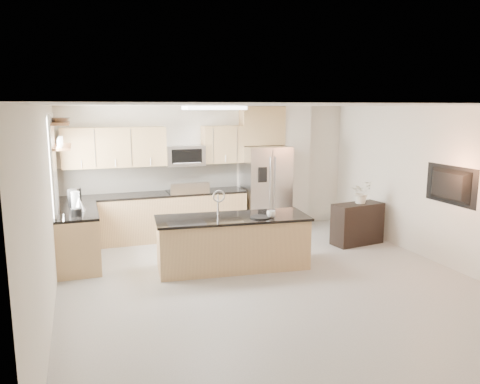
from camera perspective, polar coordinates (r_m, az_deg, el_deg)
name	(u,v)px	position (r m, az deg, el deg)	size (l,w,h in m)	color
floor	(271,284)	(7.06, 3.86, -11.08)	(6.50, 6.50, 0.00)	#B0ADA7
ceiling	(274,105)	(6.58, 4.13, 10.53)	(6.00, 6.50, 0.02)	white
wall_back	(211,169)	(9.73, -3.51, 2.77)	(6.00, 0.02, 2.60)	silver
wall_front	(435,272)	(4.01, 22.65, -8.99)	(6.00, 0.02, 2.60)	silver
wall_left	(47,213)	(6.19, -22.52, -2.34)	(0.02, 6.50, 2.60)	silver
wall_right	(442,186)	(8.33, 23.37, 0.67)	(0.02, 6.50, 2.60)	silver
back_counter	(156,216)	(9.32, -10.20, -2.88)	(3.55, 0.66, 1.44)	tan
left_counter	(78,237)	(8.17, -19.12, -5.25)	(0.66, 1.50, 0.92)	tan
range	(187,214)	(9.42, -6.43, -2.64)	(0.76, 0.64, 1.14)	black
upper_cabinets	(149,146)	(9.25, -11.09, 5.48)	(3.50, 0.33, 0.75)	tan
microwave	(185,155)	(9.35, -6.74, 4.45)	(0.76, 0.40, 0.40)	silver
refrigerator	(265,189)	(9.78, 3.11, 0.39)	(0.92, 0.78, 1.78)	silver
partition_column	(294,167)	(10.23, 6.61, 3.09)	(0.60, 0.30, 2.60)	silver
window	(53,166)	(7.96, -21.79, 2.92)	(0.04, 1.15, 1.65)	white
shelf_lower	(61,147)	(8.03, -21.00, 5.18)	(0.30, 1.20, 0.04)	brown
shelf_upper	(59,123)	(8.01, -21.17, 7.82)	(0.30, 1.20, 0.04)	brown
ceiling_fixture	(214,108)	(7.95, -3.18, 10.20)	(1.00, 0.50, 0.06)	white
island	(233,242)	(7.59, -0.91, -6.12)	(2.51, 1.12, 1.27)	tan
credenza	(357,224)	(9.17, 14.11, -3.77)	(0.98, 0.41, 0.78)	black
cup	(271,214)	(7.44, 3.81, -2.70)	(0.14, 0.14, 0.11)	silver
platter	(260,217)	(7.42, 2.46, -3.08)	(0.33, 0.33, 0.02)	black
blender	(76,205)	(7.63, -19.38, -1.53)	(0.16, 0.16, 0.38)	black
kettle	(79,204)	(7.98, -19.00, -1.40)	(0.20, 0.20, 0.25)	silver
coffee_maker	(75,198)	(8.35, -19.51, -0.69)	(0.22, 0.24, 0.30)	black
bowl	(59,119)	(8.04, -21.19, 8.31)	(0.42, 0.42, 0.10)	silver
flower_vase	(361,187)	(9.06, 14.58, 0.65)	(0.58, 0.50, 0.64)	silver
television	(446,185)	(8.11, 23.86, 0.76)	(1.08, 0.14, 0.62)	black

